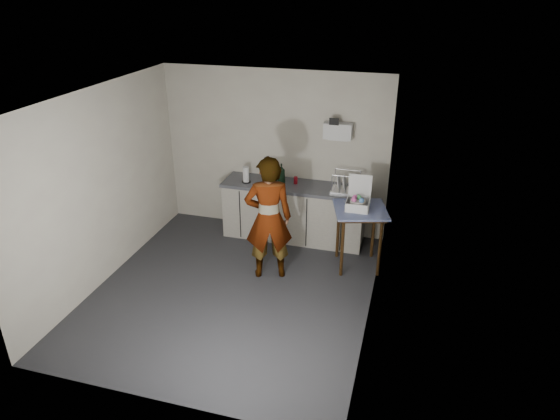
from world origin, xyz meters
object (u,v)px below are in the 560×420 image
(paper_towel, at_px, (246,175))
(dish_rack, at_px, (345,187))
(standing_man, at_px, (268,218))
(soap_bottle, at_px, (281,174))
(dark_bottle, at_px, (275,175))
(kitchen_counter, at_px, (294,213))
(bakery_box, at_px, (358,202))
(side_table, at_px, (360,216))
(soda_can, at_px, (296,180))

(paper_towel, relative_size, dish_rack, 0.59)
(standing_man, height_order, dish_rack, standing_man)
(soap_bottle, distance_m, dark_bottle, 0.12)
(kitchen_counter, bearing_deg, bakery_box, -29.55)
(dark_bottle, height_order, bakery_box, bakery_box)
(side_table, xyz_separation_m, bakery_box, (-0.04, 0.00, 0.22))
(standing_man, relative_size, bakery_box, 3.95)
(kitchen_counter, height_order, soap_bottle, soap_bottle)
(dark_bottle, relative_size, bakery_box, 0.50)
(soap_bottle, height_order, soda_can, soap_bottle)
(kitchen_counter, distance_m, bakery_box, 1.35)
(side_table, relative_size, dark_bottle, 4.10)
(dish_rack, distance_m, bakery_box, 0.63)
(soap_bottle, height_order, dark_bottle, soap_bottle)
(side_table, relative_size, dish_rack, 2.16)
(kitchen_counter, height_order, dish_rack, dish_rack)
(kitchen_counter, relative_size, standing_man, 1.28)
(standing_man, xyz_separation_m, dish_rack, (0.85, 1.15, 0.10))
(side_table, xyz_separation_m, dark_bottle, (-1.42, 0.63, 0.23))
(bakery_box, bearing_deg, dark_bottle, 154.68)
(kitchen_counter, height_order, paper_towel, paper_towel)
(standing_man, distance_m, dark_bottle, 1.24)
(soap_bottle, bearing_deg, soda_can, 14.87)
(dark_bottle, distance_m, bakery_box, 1.51)
(standing_man, relative_size, soap_bottle, 5.52)
(kitchen_counter, bearing_deg, soda_can, 82.39)
(standing_man, bearing_deg, dish_rack, -146.48)
(kitchen_counter, distance_m, soda_can, 0.54)
(soap_bottle, bearing_deg, bakery_box, -25.30)
(kitchen_counter, bearing_deg, dark_bottle, 174.98)
(dark_bottle, relative_size, dish_rack, 0.53)
(standing_man, bearing_deg, dark_bottle, -97.84)
(dish_rack, bearing_deg, standing_man, -126.52)
(standing_man, distance_m, soap_bottle, 1.20)
(standing_man, height_order, dark_bottle, standing_man)
(standing_man, bearing_deg, side_table, -173.58)
(soda_can, height_order, bakery_box, bakery_box)
(side_table, bearing_deg, dark_bottle, 140.12)
(soap_bottle, bearing_deg, kitchen_counter, 0.53)
(soda_can, distance_m, bakery_box, 1.24)
(soda_can, relative_size, dish_rack, 0.26)
(soda_can, distance_m, dark_bottle, 0.33)
(soap_bottle, xyz_separation_m, dark_bottle, (-0.11, 0.03, -0.05))
(bakery_box, bearing_deg, side_table, -1.27)
(soap_bottle, distance_m, paper_towel, 0.55)
(soda_can, distance_m, dish_rack, 0.79)
(side_table, xyz_separation_m, dish_rack, (-0.31, 0.57, 0.18))
(dish_rack, relative_size, bakery_box, 0.95)
(paper_towel, bearing_deg, kitchen_counter, 7.30)
(paper_towel, bearing_deg, standing_man, -57.29)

